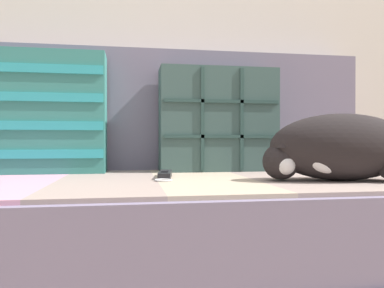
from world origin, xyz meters
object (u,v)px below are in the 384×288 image
throw_pillow_quilted (218,120)px  game_remote_far (165,175)px  sleeping_cat (338,149)px  couch (155,236)px  throw_pillow_striped (36,113)px

throw_pillow_quilted → game_remote_far: throw_pillow_quilted is taller
throw_pillow_quilted → game_remote_far: (-0.22, -0.23, -0.18)m
throw_pillow_quilted → game_remote_far: 0.36m
throw_pillow_quilted → sleeping_cat: bearing=-58.1°
couch → throw_pillow_quilted: size_ratio=4.05×
sleeping_cat → game_remote_far: size_ratio=2.22×
couch → throw_pillow_striped: (-0.39, 0.22, 0.38)m
couch → throw_pillow_striped: 0.59m
throw_pillow_quilted → sleeping_cat: 0.47m
throw_pillow_quilted → game_remote_far: size_ratio=2.03×
throw_pillow_striped → couch: bearing=-29.0°
sleeping_cat → game_remote_far: 0.49m
sleeping_cat → couch: bearing=160.2°
couch → throw_pillow_quilted: (0.25, 0.22, 0.36)m
couch → sleeping_cat: 0.58m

